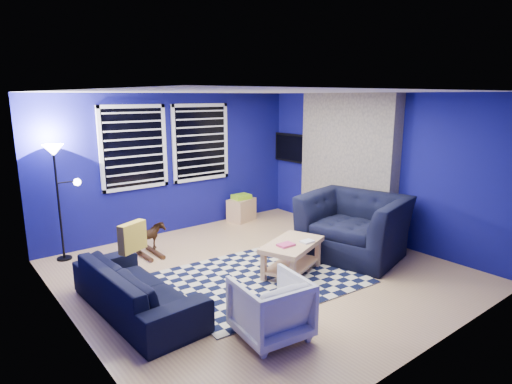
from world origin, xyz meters
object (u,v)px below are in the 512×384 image
rocking_horse (148,238)px  floor_lamp (56,166)px  coffee_table (292,251)px  armchair_bent (271,308)px  cabinet (241,209)px  sofa (137,288)px  tv (293,148)px  armchair_big (354,226)px

rocking_horse → floor_lamp: size_ratio=0.30×
coffee_table → armchair_bent: bearing=-140.6°
rocking_horse → coffee_table: rocking_horse is taller
armchair_bent → rocking_horse: bearing=-82.4°
rocking_horse → cabinet: size_ratio=0.87×
sofa → rocking_horse: size_ratio=3.76×
floor_lamp → sofa: bearing=-84.6°
sofa → armchair_bent: bearing=-150.4°
tv → floor_lamp: floor_lamp is taller
armchair_bent → coffee_table: armchair_bent is taller
armchair_bent → floor_lamp: floor_lamp is taller
coffee_table → floor_lamp: (-2.34, 2.57, 1.11)m
tv → floor_lamp: size_ratio=0.57×
tv → cabinet: size_ratio=1.63×
tv → floor_lamp: bearing=176.9°
armchair_big → floor_lamp: size_ratio=0.84×
sofa → floor_lamp: floor_lamp is taller
rocking_horse → cabinet: bearing=-80.4°
cabinet → armchair_big: bearing=-101.3°
armchair_big → floor_lamp: bearing=-141.2°
tv → cabinet: 1.64m
tv → armchair_bent: (-3.40, -3.35, -1.08)m
tv → armchair_bent: size_ratio=1.41×
armchair_bent → rocking_horse: 2.95m
rocking_horse → floor_lamp: floor_lamp is taller
armchair_bent → tv: bearing=-128.1°
armchair_big → rocking_horse: size_ratio=2.78×
armchair_big → floor_lamp: floor_lamp is taller
floor_lamp → cabinet: bearing=0.1°
rocking_horse → sofa: bearing=145.2°
sofa → armchair_big: 3.40m
armchair_bent → cabinet: bearing=-114.9°
armchair_big → coffee_table: bearing=-107.8°
tv → armchair_big: tv is taller
tv → cabinet: (-1.13, 0.25, -1.16)m
armchair_big → floor_lamp: (-3.59, 2.63, 0.96)m
armchair_big → cabinet: 2.65m
coffee_table → floor_lamp: 3.64m
tv → coffee_table: 3.33m
floor_lamp → rocking_horse: bearing=-31.3°
armchair_big → armchair_bent: armchair_big is taller
sofa → rocking_horse: (0.86, 1.58, 0.00)m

